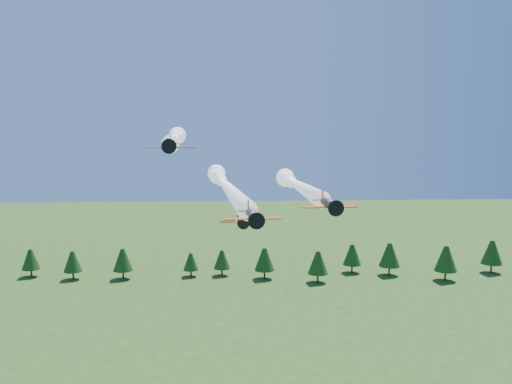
{
  "coord_description": "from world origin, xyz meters",
  "views": [
    {
      "loc": [
        -3.73,
        -76.39,
        53.0
      ],
      "look_at": [
        0.14,
        0.0,
        43.46
      ],
      "focal_mm": 40.0,
      "sensor_mm": 36.0,
      "label": 1
    }
  ],
  "objects_px": {
    "plane_lead": "(226,185)",
    "plane_right": "(296,184)",
    "plane_left": "(174,138)",
    "plane_slot": "(241,219)"
  },
  "relations": [
    {
      "from": "plane_lead",
      "to": "plane_right",
      "type": "relative_size",
      "value": 1.32
    },
    {
      "from": "plane_lead",
      "to": "plane_right",
      "type": "distance_m",
      "value": 13.23
    },
    {
      "from": "plane_left",
      "to": "plane_slot",
      "type": "height_order",
      "value": "plane_left"
    },
    {
      "from": "plane_left",
      "to": "plane_right",
      "type": "bearing_deg",
      "value": -16.2
    },
    {
      "from": "plane_right",
      "to": "plane_slot",
      "type": "bearing_deg",
      "value": -122.57
    },
    {
      "from": "plane_slot",
      "to": "plane_right",
      "type": "bearing_deg",
      "value": 56.96
    },
    {
      "from": "plane_lead",
      "to": "plane_slot",
      "type": "height_order",
      "value": "plane_lead"
    },
    {
      "from": "plane_left",
      "to": "plane_right",
      "type": "relative_size",
      "value": 1.22
    },
    {
      "from": "plane_lead",
      "to": "plane_right",
      "type": "xyz_separation_m",
      "value": [
        12.72,
        3.61,
        -0.34
      ]
    },
    {
      "from": "plane_lead",
      "to": "plane_right",
      "type": "bearing_deg",
      "value": 10.24
    }
  ]
}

